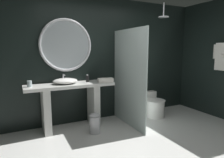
% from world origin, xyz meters
% --- Properties ---
extents(ground_plane, '(5.76, 5.76, 0.00)m').
position_xyz_m(ground_plane, '(0.00, 0.00, 0.00)').
color(ground_plane, silver).
extents(back_wall_panel, '(4.80, 0.10, 2.60)m').
position_xyz_m(back_wall_panel, '(0.00, 1.90, 1.30)').
color(back_wall_panel, black).
rests_on(back_wall_panel, ground_plane).
extents(side_wall_right, '(0.10, 2.47, 2.60)m').
position_xyz_m(side_wall_right, '(2.35, 0.76, 1.30)').
color(side_wall_right, black).
rests_on(side_wall_right, ground_plane).
extents(vanity_counter, '(1.66, 0.50, 0.88)m').
position_xyz_m(vanity_counter, '(-0.82, 1.58, 0.57)').
color(vanity_counter, silver).
rests_on(vanity_counter, ground_plane).
extents(vessel_sink, '(0.46, 0.38, 0.17)m').
position_xyz_m(vessel_sink, '(-0.91, 1.61, 0.94)').
color(vessel_sink, white).
rests_on(vessel_sink, vanity_counter).
extents(tumbler_cup, '(0.08, 0.08, 0.11)m').
position_xyz_m(tumbler_cup, '(-1.54, 1.58, 0.94)').
color(tumbler_cup, silver).
rests_on(tumbler_cup, vanity_counter).
extents(soap_dispenser, '(0.06, 0.06, 0.15)m').
position_xyz_m(soap_dispenser, '(-0.47, 1.62, 0.95)').
color(soap_dispenser, black).
rests_on(soap_dispenser, vanity_counter).
extents(round_wall_mirror, '(1.03, 0.05, 1.03)m').
position_xyz_m(round_wall_mirror, '(-0.82, 1.81, 1.60)').
color(round_wall_mirror, silver).
extents(shower_glass_panel, '(0.02, 1.21, 1.92)m').
position_xyz_m(shower_glass_panel, '(0.27, 1.25, 0.96)').
color(shower_glass_panel, silver).
rests_on(shower_glass_panel, ground_plane).
extents(rain_shower_head, '(0.22, 0.22, 0.31)m').
position_xyz_m(rain_shower_head, '(1.16, 1.34, 2.23)').
color(rain_shower_head, silver).
extents(toilet, '(0.42, 0.58, 0.53)m').
position_xyz_m(toilet, '(1.05, 1.42, 0.24)').
color(toilet, white).
rests_on(toilet, ground_plane).
extents(waste_bin, '(0.19, 0.19, 0.37)m').
position_xyz_m(waste_bin, '(-0.50, 1.15, 0.19)').
color(waste_bin, silver).
rests_on(waste_bin, ground_plane).
extents(folded_hand_towel, '(0.31, 0.19, 0.08)m').
position_xyz_m(folded_hand_towel, '(-0.16, 1.43, 0.92)').
color(folded_hand_towel, silver).
rests_on(folded_hand_towel, vanity_counter).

